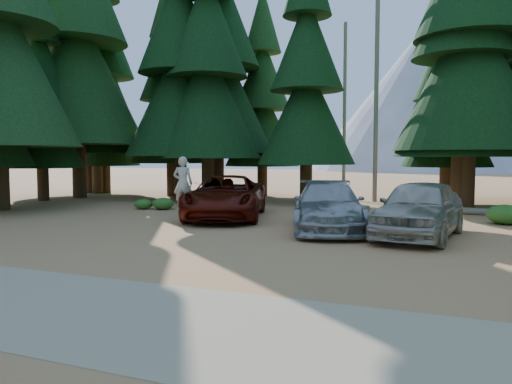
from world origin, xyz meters
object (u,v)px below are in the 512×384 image
at_px(log_left, 220,203).
at_px(log_right, 443,210).
at_px(silver_minivan_center, 328,206).
at_px(silver_minivan_right, 419,208).
at_px(red_pickup, 226,197).
at_px(frisbee_player, 183,183).
at_px(log_mid, 338,205).

distance_m(log_left, log_right, 10.32).
height_order(silver_minivan_center, silver_minivan_right, silver_minivan_right).
distance_m(red_pickup, silver_minivan_center, 4.75).
bearing_deg(log_right, log_left, -174.47).
xyz_separation_m(frisbee_player, log_mid, (4.20, 6.78, -1.27)).
relative_size(silver_minivan_center, silver_minivan_right, 1.07).
bearing_deg(red_pickup, frisbee_player, -136.36).
height_order(red_pickup, silver_minivan_center, red_pickup).
distance_m(silver_minivan_right, log_left, 11.82).
distance_m(log_mid, log_right, 4.57).
height_order(red_pickup, log_right, red_pickup).
height_order(red_pickup, log_left, red_pickup).
xyz_separation_m(log_mid, log_right, (4.57, -0.17, -0.01)).
height_order(silver_minivan_right, log_right, silver_minivan_right).
bearing_deg(log_left, silver_minivan_center, -40.49).
height_order(red_pickup, log_mid, red_pickup).
bearing_deg(red_pickup, log_left, 101.32).
relative_size(frisbee_player, log_left, 0.50).
height_order(silver_minivan_center, frisbee_player, frisbee_player).
bearing_deg(silver_minivan_center, log_right, 46.04).
relative_size(log_mid, log_right, 0.85).
xyz_separation_m(silver_minivan_right, frisbee_player, (-8.27, 0.39, 0.57)).
xyz_separation_m(red_pickup, silver_minivan_right, (7.34, -2.07, 0.03)).
bearing_deg(log_mid, log_left, -137.85).
xyz_separation_m(frisbee_player, log_left, (-1.54, 6.17, -1.29)).
relative_size(silver_minivan_right, log_left, 1.30).
bearing_deg(log_mid, frisbee_player, -85.67).
relative_size(red_pickup, log_right, 1.33).
bearing_deg(log_mid, silver_minivan_center, -43.81).
distance_m(silver_minivan_center, log_left, 9.27).
distance_m(silver_minivan_center, silver_minivan_right, 2.91).
height_order(silver_minivan_right, log_mid, silver_minivan_right).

